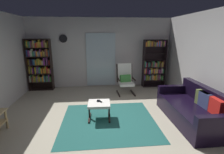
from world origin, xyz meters
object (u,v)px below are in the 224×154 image
at_px(ottoman, 99,105).
at_px(tv_remote, 100,101).
at_px(bookshelf_near_tv, 40,63).
at_px(bookshelf_near_sofa, 154,64).
at_px(wall_clock, 63,39).
at_px(lounge_armchair, 125,78).
at_px(cell_phone, 98,101).
at_px(leather_sofa, 194,109).

xyz_separation_m(ottoman, tv_remote, (0.03, 0.06, 0.08)).
xyz_separation_m(bookshelf_near_tv, bookshelf_near_sofa, (4.24, 0.02, -0.09)).
bearing_deg(wall_clock, ottoman, -64.95).
distance_m(lounge_armchair, cell_phone, 1.92).
distance_m(ottoman, cell_phone, 0.13).
distance_m(lounge_armchair, ottoman, 2.01).
height_order(bookshelf_near_sofa, lounge_armchair, bookshelf_near_sofa).
xyz_separation_m(lounge_armchair, cell_phone, (-0.96, -1.66, -0.11)).
height_order(bookshelf_near_sofa, wall_clock, wall_clock).
xyz_separation_m(lounge_armchair, ottoman, (-0.94, -1.76, -0.19)).
bearing_deg(wall_clock, tv_remote, -63.89).
height_order(bookshelf_near_tv, lounge_armchair, bookshelf_near_tv).
relative_size(tv_remote, wall_clock, 0.50).
distance_m(ottoman, wall_clock, 3.24).
relative_size(bookshelf_near_tv, lounge_armchair, 1.81).
height_order(lounge_armchair, ottoman, lounge_armchair).
height_order(bookshelf_near_sofa, tv_remote, bookshelf_near_sofa).
relative_size(bookshelf_near_tv, ottoman, 3.44).
bearing_deg(cell_phone, lounge_armchair, 64.37).
bearing_deg(tv_remote, ottoman, -141.50).
xyz_separation_m(leather_sofa, cell_phone, (-2.23, 0.43, 0.12)).
bearing_deg(tv_remote, wall_clock, 89.59).
bearing_deg(ottoman, leather_sofa, -8.56).
distance_m(bookshelf_near_tv, lounge_armchair, 3.12).
bearing_deg(ottoman, lounge_armchair, 61.86).
height_order(ottoman, wall_clock, wall_clock).
bearing_deg(bookshelf_near_tv, lounge_armchair, -12.46).
height_order(bookshelf_near_tv, tv_remote, bookshelf_near_tv).
bearing_deg(lounge_armchair, wall_clock, 158.81).
xyz_separation_m(bookshelf_near_tv, cell_phone, (2.06, -2.33, -0.58)).
height_order(tv_remote, wall_clock, wall_clock).
xyz_separation_m(bookshelf_near_tv, wall_clock, (0.86, 0.17, 0.85)).
bearing_deg(bookshelf_near_sofa, cell_phone, -132.86).
bearing_deg(bookshelf_near_sofa, lounge_armchair, -150.72).
xyz_separation_m(bookshelf_near_sofa, wall_clock, (-3.38, 0.15, 0.94)).
xyz_separation_m(leather_sofa, lounge_armchair, (-1.27, 2.09, 0.24)).
height_order(cell_phone, wall_clock, wall_clock).
distance_m(bookshelf_near_sofa, cell_phone, 3.24).
distance_m(leather_sofa, wall_clock, 4.77).
xyz_separation_m(tv_remote, cell_phone, (-0.04, 0.04, -0.00)).
relative_size(tv_remote, cell_phone, 1.03).
height_order(bookshelf_near_sofa, ottoman, bookshelf_near_sofa).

